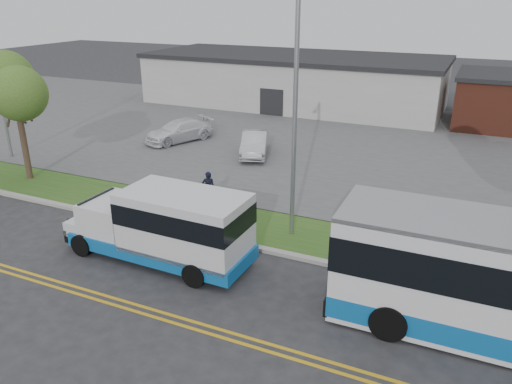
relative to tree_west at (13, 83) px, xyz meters
The scene contains 16 objects.
ground 13.43m from the tree_west, 14.93° to the right, with size 140.00×140.00×0.00m, color #28282B.
lane_line_north 14.83m from the tree_west, 30.43° to the right, with size 70.00×0.12×0.01m, color gold.
lane_line_south 14.97m from the tree_west, 31.49° to the right, with size 70.00×0.12×0.01m, color gold.
curb 13.19m from the tree_west, ahead, with size 80.00×0.30×0.15m, color #9E9B93.
verge 13.03m from the tree_west, ahead, with size 80.00×3.30×0.10m, color #29521B.
parking_lot 18.98m from the tree_west, 48.99° to the left, with size 80.00×25.00×0.10m, color #4C4C4F.
commercial_building 24.72m from the tree_west, 75.85° to the left, with size 25.40×10.40×4.35m.
brick_wing 32.19m from the tree_west, 45.38° to the left, with size 6.30×7.30×3.90m.
tree_west is the anchor object (origin of this frame).
streetlight_near 15.01m from the tree_west, ahead, with size 0.35×1.53×9.50m.
shuttle_bus 12.91m from the tree_west, 19.79° to the right, with size 7.35×2.60×2.79m.
pedestrian 11.30m from the tree_west, ahead, with size 0.59×0.39×1.62m, color black.
parked_car_a 13.33m from the tree_west, 43.31° to the left, with size 1.47×4.23×1.39m, color #B2B4BA.
parked_car_b 10.86m from the tree_west, 70.34° to the left, with size 1.93×4.75×1.38m, color white.
grocery_bag_left 11.27m from the tree_west, ahead, with size 0.32×0.32×0.32m, color white.
grocery_bag_right 11.85m from the tree_west, ahead, with size 0.32×0.32×0.32m, color white.
Camera 1 is at (9.28, -14.47, 9.25)m, focal length 35.00 mm.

